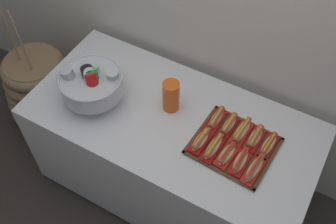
% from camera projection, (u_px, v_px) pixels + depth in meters
% --- Properties ---
extents(ground_plane, '(10.00, 10.00, 0.00)m').
position_uv_depth(ground_plane, '(171.00, 184.00, 2.77)').
color(ground_plane, '#38332D').
extents(buffet_table, '(1.60, 0.77, 0.75)m').
position_uv_depth(buffet_table, '(172.00, 154.00, 2.46)').
color(buffet_table, silver).
rests_on(buffet_table, ground_plane).
extents(floor_vase, '(0.52, 0.52, 1.19)m').
position_uv_depth(floor_vase, '(42.00, 92.00, 2.91)').
color(floor_vase, '#896B4C').
rests_on(floor_vase, ground_plane).
extents(serving_tray, '(0.43, 0.38, 0.01)m').
position_uv_depth(serving_tray, '(234.00, 146.00, 2.07)').
color(serving_tray, '#56331E').
rests_on(serving_tray, buffet_table).
extents(hot_dog_0, '(0.07, 0.16, 0.07)m').
position_uv_depth(hot_dog_0, '(200.00, 141.00, 2.05)').
color(hot_dog_0, '#B21414').
rests_on(hot_dog_0, serving_tray).
extents(hot_dog_1, '(0.07, 0.18, 0.06)m').
position_uv_depth(hot_dog_1, '(213.00, 147.00, 2.03)').
color(hot_dog_1, '#B21414').
rests_on(hot_dog_1, serving_tray).
extents(hot_dog_2, '(0.08, 0.16, 0.06)m').
position_uv_depth(hot_dog_2, '(227.00, 155.00, 2.00)').
color(hot_dog_2, red).
rests_on(hot_dog_2, serving_tray).
extents(hot_dog_3, '(0.07, 0.16, 0.06)m').
position_uv_depth(hot_dog_3, '(240.00, 162.00, 1.98)').
color(hot_dog_3, red).
rests_on(hot_dog_3, serving_tray).
extents(hot_dog_4, '(0.08, 0.19, 0.06)m').
position_uv_depth(hot_dog_4, '(254.00, 169.00, 1.95)').
color(hot_dog_4, red).
rests_on(hot_dog_4, serving_tray).
extents(hot_dog_5, '(0.06, 0.17, 0.06)m').
position_uv_depth(hot_dog_5, '(216.00, 119.00, 2.14)').
color(hot_dog_5, red).
rests_on(hot_dog_5, serving_tray).
extents(hot_dog_6, '(0.07, 0.16, 0.06)m').
position_uv_depth(hot_dog_6, '(229.00, 125.00, 2.11)').
color(hot_dog_6, '#B21414').
rests_on(hot_dog_6, serving_tray).
extents(hot_dog_7, '(0.08, 0.19, 0.06)m').
position_uv_depth(hot_dog_7, '(242.00, 131.00, 2.09)').
color(hot_dog_7, red).
rests_on(hot_dog_7, serving_tray).
extents(hot_dog_8, '(0.07, 0.16, 0.06)m').
position_uv_depth(hot_dog_8, '(255.00, 138.00, 2.06)').
color(hot_dog_8, red).
rests_on(hot_dog_8, serving_tray).
extents(hot_dog_9, '(0.07, 0.18, 0.06)m').
position_uv_depth(hot_dog_9, '(268.00, 145.00, 2.04)').
color(hot_dog_9, '#B21414').
rests_on(hot_dog_9, serving_tray).
extents(punch_bowl, '(0.35, 0.35, 0.25)m').
position_uv_depth(punch_bowl, '(92.00, 83.00, 2.16)').
color(punch_bowl, silver).
rests_on(punch_bowl, buffet_table).
extents(cup_stack, '(0.09, 0.09, 0.19)m').
position_uv_depth(cup_stack, '(171.00, 96.00, 2.16)').
color(cup_stack, '#EA5B19').
rests_on(cup_stack, buffet_table).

